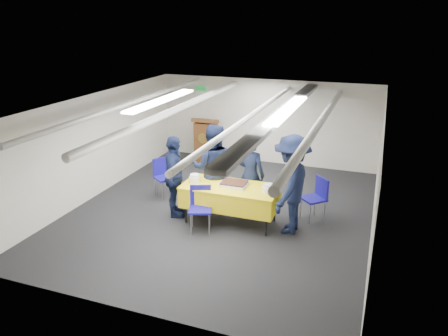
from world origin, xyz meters
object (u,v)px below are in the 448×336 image
Objects in this scene: sailor_a at (250,175)px; chair_left at (163,173)px; sheet_cake at (234,184)px; chair_right at (317,194)px; podium at (206,139)px; chair_near at (200,204)px; sailor_d at (291,184)px; serving_table at (230,196)px; sailor_c at (174,177)px; sailor_b at (213,168)px.

chair_left is at bearing -1.45° from sailor_a.
sheet_cake is 0.58× the size of chair_right.
chair_right is 0.53× the size of sailor_a.
chair_right is at bearing -37.71° from podium.
sheet_cake is 0.58× the size of chair_near.
sailor_d is at bearing 154.30° from sailor_a.
chair_right is 0.90m from sailor_d.
serving_table is 1.14× the size of sailor_a.
sailor_c is at bearing 151.99° from chair_near.
sailor_b reaches higher than sheet_cake.
sailor_a is (-1.35, -0.15, 0.29)m from chair_right.
chair_right is (3.51, -2.71, -0.08)m from podium.
serving_table is at bearing -154.89° from chair_right.
chair_left is at bearing 138.95° from chair_near.
sailor_c reaches higher than sailor_a.
chair_near is at bearing -132.43° from serving_table.
serving_table is at bearing 72.78° from sailor_a.
podium is 0.66× the size of sailor_d.
chair_right is (1.57, 0.74, -0.03)m from serving_table.
serving_table is 0.26m from sheet_cake.
serving_table is at bearing 125.85° from sailor_b.
chair_left is 2.13m from sailor_a.
sailor_d is (-0.40, -0.69, 0.41)m from chair_right.
serving_table is 0.65m from chair_near.
sheet_cake is 0.76m from sailor_b.
sailor_b is at bearing -13.01° from chair_left.
podium is at bearing 119.28° from serving_table.
chair_near is (-0.50, -0.52, -0.28)m from sheet_cake.
chair_left reaches higher than serving_table.
sailor_d is at bearing 18.08° from chair_near.
chair_near is at bearing -133.91° from sheet_cake.
sailor_a is (2.10, -0.20, 0.29)m from chair_left.
chair_right is (2.01, 1.21, 0.00)m from chair_near.
chair_near is at bearing -66.49° from sailor_d.
sailor_a is 0.90× the size of sailor_b.
sailor_a is at bearing 73.27° from sheet_cake.
sailor_b is at bearing 139.32° from serving_table.
chair_right is at bearing 31.13° from chair_near.
sailor_c reaches higher than chair_left.
sheet_cake is at bearing 32.98° from serving_table.
chair_near is 0.46× the size of sailor_d.
sailor_b is (-0.55, 0.47, 0.36)m from serving_table.
sailor_c is 0.89× the size of sailor_d.
sailor_d reaches higher than sailor_b.
chair_left reaches higher than sheet_cake.
sailor_b reaches higher than podium.
sailor_d reaches higher than serving_table.
chair_left is 0.47× the size of sailor_b.
sailor_b is at bearing 144.72° from sheet_cake.
podium is at bearing -78.53° from sailor_b.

